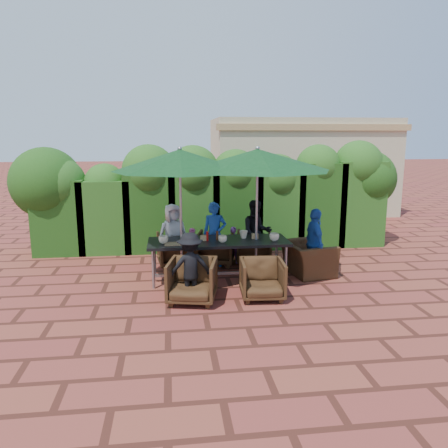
{
  "coord_description": "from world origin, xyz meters",
  "views": [
    {
      "loc": [
        -1.04,
        -7.84,
        2.63
      ],
      "look_at": [
        -0.01,
        0.4,
        0.96
      ],
      "focal_mm": 35.0,
      "sensor_mm": 36.0,
      "label": 1
    }
  ],
  "objects": [
    {
      "name": "child_right",
      "position": [
        0.26,
        0.95,
        0.39
      ],
      "size": [
        0.31,
        0.27,
        0.78
      ],
      "primitive_type": "imported",
      "rotation": [
        0.0,
        0.0,
        -0.16
      ],
      "color": "#8E4698",
      "rests_on": "ground"
    },
    {
      "name": "adult_far_left",
      "position": [
        -1.0,
        0.89,
        0.65
      ],
      "size": [
        0.72,
        0.56,
        1.29
      ],
      "primitive_type": "imported",
      "rotation": [
        0.0,
        0.0,
        0.32
      ],
      "color": "silver",
      "rests_on": "ground"
    },
    {
      "name": "cup_a",
      "position": [
        -1.17,
        -0.19,
        0.82
      ],
      "size": [
        0.17,
        0.17,
        0.14
      ],
      "primitive_type": "imported",
      "color": "beige",
      "rests_on": "dining_table"
    },
    {
      "name": "adult_far_mid",
      "position": [
        -0.15,
        0.8,
        0.66
      ],
      "size": [
        0.51,
        0.44,
        1.32
      ],
      "primitive_type": "imported",
      "rotation": [
        0.0,
        0.0,
        -0.1
      ],
      "color": "#1E4DA6",
      "rests_on": "ground"
    },
    {
      "name": "chair_near_right",
      "position": [
        0.43,
        -1.13,
        0.36
      ],
      "size": [
        0.74,
        0.7,
        0.72
      ],
      "primitive_type": "imported",
      "rotation": [
        0.0,
        0.0,
        -0.07
      ],
      "color": "black",
      "rests_on": "ground"
    },
    {
      "name": "chair_far_left",
      "position": [
        -0.92,
        0.87,
        0.39
      ],
      "size": [
        0.83,
        0.79,
        0.77
      ],
      "primitive_type": "imported",
      "rotation": [
        0.0,
        0.0,
        3.27
      ],
      "color": "black",
      "rests_on": "ground"
    },
    {
      "name": "ketchup_bottle",
      "position": [
        -0.38,
        -0.08,
        0.83
      ],
      "size": [
        0.04,
        0.04,
        0.17
      ],
      "primitive_type": "cylinder",
      "color": "#B20C0A",
      "rests_on": "dining_table"
    },
    {
      "name": "chair_far_right",
      "position": [
        0.7,
        0.95,
        0.37
      ],
      "size": [
        0.83,
        0.79,
        0.74
      ],
      "primitive_type": "imported",
      "rotation": [
        0.0,
        0.0,
        2.96
      ],
      "color": "black",
      "rests_on": "ground"
    },
    {
      "name": "serving_tray",
      "position": [
        -0.98,
        -0.28,
        0.76
      ],
      "size": [
        0.35,
        0.25,
        0.02
      ],
      "primitive_type": "cube",
      "color": "olive",
      "rests_on": "dining_table"
    },
    {
      "name": "cup_b",
      "position": [
        -0.78,
        -0.05,
        0.81
      ],
      "size": [
        0.14,
        0.14,
        0.13
      ],
      "primitive_type": "imported",
      "color": "beige",
      "rests_on": "dining_table"
    },
    {
      "name": "chair_end_right",
      "position": [
        1.57,
        0.02,
        0.42
      ],
      "size": [
        0.78,
        1.05,
        0.84
      ],
      "primitive_type": "imported",
      "rotation": [
        0.0,
        0.0,
        1.74
      ],
      "color": "black",
      "rests_on": "ground"
    },
    {
      "name": "adult_far_right",
      "position": [
        0.72,
        0.82,
        0.67
      ],
      "size": [
        0.67,
        0.44,
        1.35
      ],
      "primitive_type": "imported",
      "rotation": [
        0.0,
        0.0,
        0.07
      ],
      "color": "black",
      "rests_on": "ground"
    },
    {
      "name": "number_block_right",
      "position": [
        0.52,
        -0.04,
        0.8
      ],
      "size": [
        0.12,
        0.06,
        0.1
      ],
      "primitive_type": "cube",
      "color": "tan",
      "rests_on": "dining_table"
    },
    {
      "name": "number_block_left",
      "position": [
        -0.45,
        -0.06,
        0.8
      ],
      "size": [
        0.12,
        0.06,
        0.1
      ],
      "primitive_type": "cube",
      "color": "tan",
      "rests_on": "dining_table"
    },
    {
      "name": "umbrella_right",
      "position": [
        0.53,
        -0.1,
        2.21
      ],
      "size": [
        2.69,
        2.69,
        2.46
      ],
      "color": "gray",
      "rests_on": "ground"
    },
    {
      "name": "child_left",
      "position": [
        -0.59,
        1.01,
        0.38
      ],
      "size": [
        0.31,
        0.27,
        0.76
      ],
      "primitive_type": "imported",
      "rotation": [
        0.0,
        0.0,
        0.17
      ],
      "color": "#EC539F",
      "rests_on": "ground"
    },
    {
      "name": "hedge_wall",
      "position": [
        -0.09,
        2.32,
        1.35
      ],
      "size": [
        9.1,
        1.6,
        2.54
      ],
      "color": "#153A0F",
      "rests_on": "ground"
    },
    {
      "name": "umbrella_left",
      "position": [
        -0.85,
        -0.13,
        2.21
      ],
      "size": [
        2.4,
        2.4,
        2.46
      ],
      "color": "gray",
      "rests_on": "ground"
    },
    {
      "name": "pedestrian_c",
      "position": [
        3.66,
        4.27,
        0.76
      ],
      "size": [
        1.07,
        0.83,
        1.52
      ],
      "primitive_type": "imported",
      "rotation": [
        0.0,
        0.0,
        2.68
      ],
      "color": "gray",
      "rests_on": "ground"
    },
    {
      "name": "cup_c",
      "position": [
        -0.12,
        -0.25,
        0.81
      ],
      "size": [
        0.16,
        0.16,
        0.13
      ],
      "primitive_type": "imported",
      "color": "beige",
      "rests_on": "dining_table"
    },
    {
      "name": "building",
      "position": [
        3.5,
        6.99,
        1.61
      ],
      "size": [
        6.2,
        3.08,
        3.2
      ],
      "color": "#C3B991",
      "rests_on": "ground"
    },
    {
      "name": "sauce_bottle",
      "position": [
        -0.19,
        -0.06,
        0.83
      ],
      "size": [
        0.04,
        0.04,
        0.17
      ],
      "primitive_type": "cylinder",
      "color": "#4C230C",
      "rests_on": "dining_table"
    },
    {
      "name": "chair_far_mid",
      "position": [
        -0.12,
        0.93,
        0.38
      ],
      "size": [
        0.87,
        0.83,
        0.76
      ],
      "primitive_type": "imported",
      "rotation": [
        0.0,
        0.0,
        2.92
      ],
      "color": "black",
      "rests_on": "ground"
    },
    {
      "name": "pedestrian_b",
      "position": [
        2.44,
        4.41,
        0.84
      ],
      "size": [
        0.94,
        0.76,
        1.69
      ],
      "primitive_type": "imported",
      "rotation": [
        0.0,
        0.0,
        3.51
      ],
      "color": "#EC539F",
      "rests_on": "ground"
    },
    {
      "name": "adult_near_left",
      "position": [
        -0.74,
        -1.08,
        0.57
      ],
      "size": [
        0.75,
        0.4,
        1.13
      ],
      "primitive_type": "imported",
      "rotation": [
        0.0,
        0.0,
        3.23
      ],
      "color": "black",
      "rests_on": "ground"
    },
    {
      "name": "ground",
      "position": [
        0.0,
        0.0,
        0.0
      ],
      "size": [
        80.0,
        80.0,
        0.0
      ],
      "primitive_type": "plane",
      "color": "brown",
      "rests_on": "ground"
    },
    {
      "name": "adult_end_right",
      "position": [
        1.67,
        -0.05,
        0.65
      ],
      "size": [
        0.39,
        0.77,
        1.3
      ],
      "primitive_type": "imported",
      "rotation": [
        0.0,
        0.0,
        1.59
      ],
      "color": "#1E4DA6",
      "rests_on": "ground"
    },
    {
      "name": "cup_e",
      "position": [
        0.84,
        -0.25,
        0.82
      ],
      "size": [
        0.18,
        0.18,
        0.14
      ],
      "primitive_type": "imported",
      "color": "beige",
      "rests_on": "dining_table"
    },
    {
      "name": "pedestrian_a",
      "position": [
        1.65,
        4.31,
        0.96
      ],
      "size": [
        1.79,
        1.64,
        1.92
      ],
      "primitive_type": "imported",
      "rotation": [
        0.0,
        0.0,
        2.45
      ],
      "color": "green",
      "rests_on": "ground"
    },
    {
      "name": "chair_near_left",
      "position": [
        -0.72,
        -1.14,
        0.38
      ],
      "size": [
        0.88,
        0.84,
        0.77
      ],
      "primitive_type": "imported",
      "rotation": [
        0.0,
        0.0,
        -0.21
      ],
      "color": "black",
      "rests_on": "ground"
    },
    {
      "name": "cup_d",
      "position": [
        0.31,
        0.03,
        0.82
      ],
      "size": [
        0.15,
        0.15,
        0.15
      ],
      "primitive_type": "imported",
      "color": "beige",
      "rests_on": "dining_table"
    },
    {
      "name": "dining_table",
      "position": [
        -0.17,
        -0.09,
        0.68
      ],
      "size": [
        2.57,
        0.9,
        0.75
      ],
      "color": "black",
      "rests_on": "ground"
    }
  ]
}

